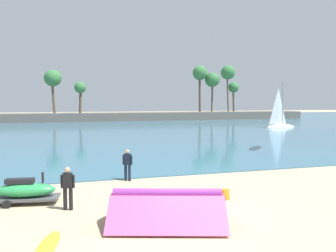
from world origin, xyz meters
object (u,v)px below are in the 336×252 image
at_px(watercraft_on_trailer, 25,191).
at_px(backpack_near_kite, 225,195).
at_px(folded_kite, 167,201).
at_px(person_at_waterline, 128,164).
at_px(surfboard, 48,245).
at_px(sailboat_near_shore, 280,123).
at_px(person_rigging_by_gear, 68,187).

bearing_deg(watercraft_on_trailer, backpack_near_kite, -12.22).
xyz_separation_m(folded_kite, person_at_waterline, (-0.28, 6.54, 0.12)).
distance_m(folded_kite, surfboard, 3.95).
height_order(backpack_near_kite, surfboard, backpack_near_kite).
distance_m(watercraft_on_trailer, sailboat_near_shore, 46.50).
distance_m(person_at_waterline, sailboat_near_shore, 41.22).
xyz_separation_m(watercraft_on_trailer, surfboard, (1.15, -4.57, -0.48)).
height_order(folded_kite, sailboat_near_shore, sailboat_near_shore).
height_order(person_at_waterline, surfboard, person_at_waterline).
distance_m(watercraft_on_trailer, surfboard, 4.73).
height_order(watercraft_on_trailer, person_at_waterline, person_at_waterline).
bearing_deg(sailboat_near_shore, backpack_near_kite, -127.73).
bearing_deg(backpack_near_kite, surfboard, -157.97).
bearing_deg(person_rigging_by_gear, folded_kite, -37.04).
relative_size(folded_kite, surfboard, 2.11).
xyz_separation_m(folded_kite, person_rigging_by_gear, (-3.25, 2.45, 0.12)).
height_order(watercraft_on_trailer, person_rigging_by_gear, person_rigging_by_gear).
height_order(folded_kite, person_at_waterline, person_at_waterline).
xyz_separation_m(folded_kite, surfboard, (-3.79, -0.79, -0.74)).
distance_m(folded_kite, person_rigging_by_gear, 4.08).
distance_m(folded_kite, sailboat_near_shore, 45.87).
relative_size(watercraft_on_trailer, person_rigging_by_gear, 1.64).
bearing_deg(person_at_waterline, folded_kite, -87.55).
bearing_deg(watercraft_on_trailer, sailboat_near_shore, 43.01).
bearing_deg(surfboard, person_rigging_by_gear, 0.96).
height_order(person_rigging_by_gear, person_at_waterline, same).
distance_m(person_rigging_by_gear, sailboat_near_shore, 46.21).
xyz_separation_m(person_at_waterline, backpack_near_kite, (3.44, -4.51, -0.69)).
distance_m(person_at_waterline, surfboard, 8.17).
distance_m(watercraft_on_trailer, person_rigging_by_gear, 2.18).
bearing_deg(surfboard, folded_kite, -67.80).
bearing_deg(person_at_waterline, backpack_near_kite, -52.70).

